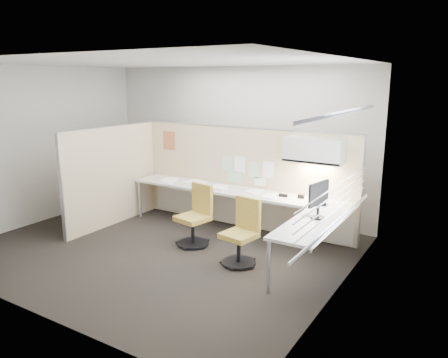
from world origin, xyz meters
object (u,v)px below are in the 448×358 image
Objects in this scene: desk at (249,202)px; chair_left at (196,217)px; monitor at (319,198)px; phone at (319,201)px; chair_right at (242,234)px.

chair_left is (-0.57, -0.70, -0.16)m from desk.
phone is (-0.22, 0.68, -0.24)m from monitor.
chair_right is (0.40, -0.96, -0.17)m from desk.
desk is 1.55m from monitor.
chair_right is 1.33m from phone.
chair_left is 1.02× the size of chair_right.
phone is (0.74, 1.05, 0.35)m from chair_right.
chair_left is at bearing 174.33° from chair_right.
chair_left is 1.89× the size of monitor.
phone is at bearing 4.43° from desk.
chair_left is at bearing -170.60° from phone.
desk is 15.93× the size of phone.
chair_right is (0.98, -0.26, -0.01)m from chair_left.
monitor reaches higher than chair_left.
chair_left is 2.03m from monitor.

